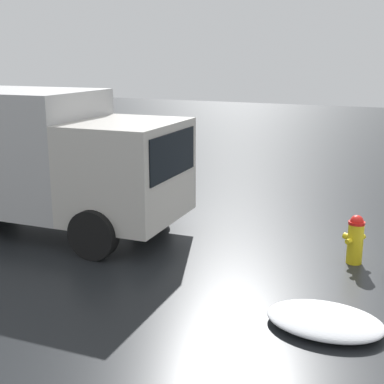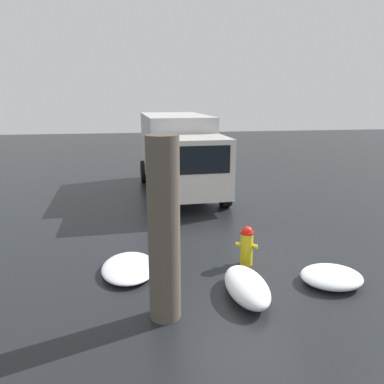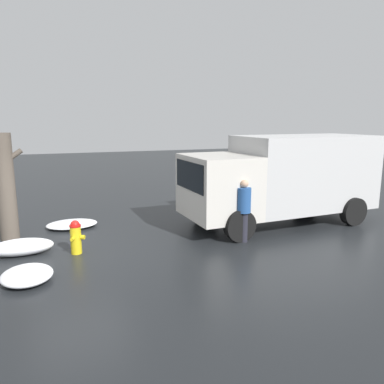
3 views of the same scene
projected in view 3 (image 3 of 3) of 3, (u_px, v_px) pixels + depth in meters
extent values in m
plane|color=black|center=(77.00, 253.00, 9.48)|extent=(60.00, 60.00, 0.00)
cylinder|color=yellow|center=(76.00, 240.00, 9.41)|extent=(0.27, 0.27, 0.70)
cylinder|color=red|center=(75.00, 226.00, 9.34)|extent=(0.28, 0.28, 0.05)
sphere|color=red|center=(75.00, 225.00, 9.34)|extent=(0.23, 0.23, 0.23)
cylinder|color=yellow|center=(83.00, 237.00, 9.37)|extent=(0.14, 0.15, 0.11)
cylinder|color=yellow|center=(79.00, 235.00, 9.58)|extent=(0.13, 0.13, 0.09)
cylinder|color=yellow|center=(72.00, 239.00, 9.22)|extent=(0.13, 0.13, 0.09)
cylinder|color=brown|center=(6.00, 187.00, 10.35)|extent=(0.51, 0.51, 2.98)
cylinder|color=brown|center=(12.00, 157.00, 10.27)|extent=(0.58, 0.14, 0.47)
cube|color=beige|center=(218.00, 186.00, 11.16)|extent=(1.98, 2.38, 1.85)
cube|color=black|center=(189.00, 176.00, 10.72)|extent=(0.13, 1.92, 0.81)
cube|color=#BCBCBC|center=(304.00, 172.00, 12.32)|extent=(4.55, 2.51, 2.37)
cylinder|color=black|center=(240.00, 226.00, 10.34)|extent=(0.91, 0.32, 0.90)
cylinder|color=black|center=(205.00, 208.00, 12.41)|extent=(0.91, 0.32, 0.90)
cylinder|color=black|center=(353.00, 211.00, 11.94)|extent=(0.91, 0.32, 0.90)
cylinder|color=black|center=(306.00, 198.00, 14.01)|extent=(0.91, 0.32, 0.90)
cylinder|color=#23232D|center=(243.00, 227.00, 10.35)|extent=(0.26, 0.26, 0.83)
cylinder|color=#234C8C|center=(244.00, 200.00, 10.20)|extent=(0.38, 0.38, 0.69)
sphere|color=tan|center=(244.00, 184.00, 10.11)|extent=(0.22, 0.22, 0.22)
ellipsoid|color=white|center=(27.00, 275.00, 7.81)|extent=(1.04, 1.19, 0.28)
ellipsoid|color=white|center=(21.00, 247.00, 9.35)|extent=(1.53, 0.73, 0.40)
ellipsoid|color=white|center=(72.00, 224.00, 11.76)|extent=(1.54, 1.12, 0.20)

